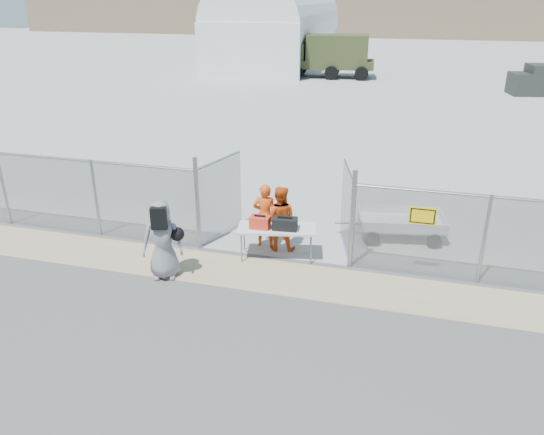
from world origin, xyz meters
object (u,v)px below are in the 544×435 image
(security_worker_right, at_px, (280,218))
(visitor, at_px, (163,240))
(security_worker_left, at_px, (265,216))
(utility_trailer, at_px, (400,225))
(folding_table, at_px, (277,242))

(security_worker_right, bearing_deg, visitor, 38.93)
(security_worker_left, relative_size, utility_trailer, 0.59)
(visitor, distance_m, utility_trailer, 6.53)
(security_worker_left, distance_m, utility_trailer, 3.82)
(folding_table, relative_size, utility_trailer, 0.65)
(security_worker_right, xyz_separation_m, utility_trailer, (3.04, 1.62, -0.52))
(security_worker_right, relative_size, visitor, 0.91)
(folding_table, relative_size, visitor, 1.01)
(security_worker_left, distance_m, security_worker_right, 0.44)
(utility_trailer, bearing_deg, security_worker_left, -166.56)
(folding_table, bearing_deg, visitor, -155.94)
(folding_table, distance_m, security_worker_right, 0.66)
(security_worker_right, xyz_separation_m, visitor, (-2.27, -2.15, 0.09))
(folding_table, relative_size, security_worker_right, 1.11)
(folding_table, xyz_separation_m, security_worker_left, (-0.47, 0.55, 0.46))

